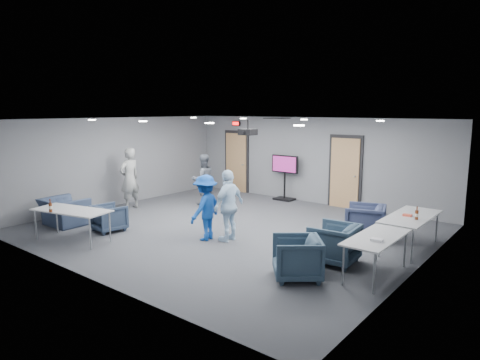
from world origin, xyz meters
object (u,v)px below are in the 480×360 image
Objects in this scene: chair_right_a at (365,221)px; chair_right_c at (297,258)px; person_a at (130,179)px; tv_stand at (285,175)px; chair_right_b at (334,243)px; chair_front_b at (64,212)px; bottle_front at (50,207)px; bottle_right at (417,215)px; table_right_b at (377,239)px; person_b at (203,180)px; chair_front_a at (109,218)px; projector at (248,132)px; person_d at (205,208)px; person_c at (229,205)px; table_right_a at (411,218)px; table_front_left at (72,211)px.

chair_right_a is 1.05× the size of chair_right_c.
tv_stand is (2.93, 3.94, -0.08)m from person_a.
chair_right_b reaches higher than chair_front_b.
bottle_front reaches higher than chair_right_c.
bottle_right is (6.46, 4.32, -0.01)m from bottle_front.
chair_front_b is at bearing 102.46° from table_right_b.
person_b is at bearing -126.86° from tv_stand.
projector reaches higher than chair_front_a.
projector is (0.11, 1.42, 1.66)m from person_d.
person_d is 1.81× the size of chair_right_c.
table_right_a is (3.39, 1.93, -0.13)m from person_c.
tv_stand reaches higher than chair_right_c.
chair_right_b is 6.91m from chair_front_b.
person_b is 4.60m from table_front_left.
person_a is 2.14× the size of chair_right_b.
person_b is 1.91× the size of chair_right_c.
projector reaches higher than bottle_right.
person_b is at bearing 70.10° from table_right_b.
projector is at bearing -113.44° from chair_right_b.
chair_right_b reaches higher than table_right_b.
tv_stand is at bearing 150.46° from bottle_right.
chair_right_c reaches higher than table_right_b.
chair_front_a is (-2.79, -1.24, -0.49)m from person_c.
person_d is at bearing -78.76° from tv_stand.
person_c reaches higher than chair_front_a.
chair_front_a is 1.88× the size of projector.
person_c reaches higher than person_b.
person_c is (4.34, -0.57, -0.10)m from person_a.
chair_front_b is 6.75m from tv_stand.
chair_front_a is at bearing -164.76° from chair_front_b.
table_right_a is at bearing 99.05° from person_a.
chair_right_a is 0.52× the size of table_right_b.
person_b reaches higher than chair_front_b.
person_c is at bearing 26.16° from table_front_left.
bottle_right is (1.23, 2.63, 0.45)m from chair_right_c.
person_a reaches higher than chair_right_a.
projector reaches higher than bottle_front.
chair_front_b is at bearing 142.04° from bottle_front.
projector is at bearing -72.46° from tv_stand.
person_d is at bearing -95.42° from projector.
projector reaches higher than person_c.
person_b is at bearing 86.22° from table_right_a.
chair_right_b is 1.03× the size of chair_right_c.
bottle_front is at bearing -146.22° from bottle_right.
bottle_right is 0.72× the size of projector.
person_a is at bearing 99.97° from table_right_a.
chair_right_c reaches higher than table_front_left.
person_b is 1.47× the size of chair_front_b.
person_d is at bearing 94.57° from table_right_b.
tv_stand is at bearing 61.79° from table_right_a.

